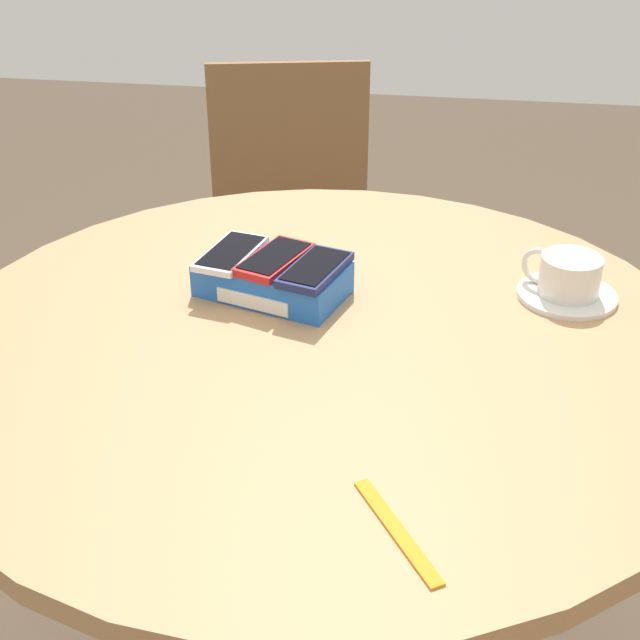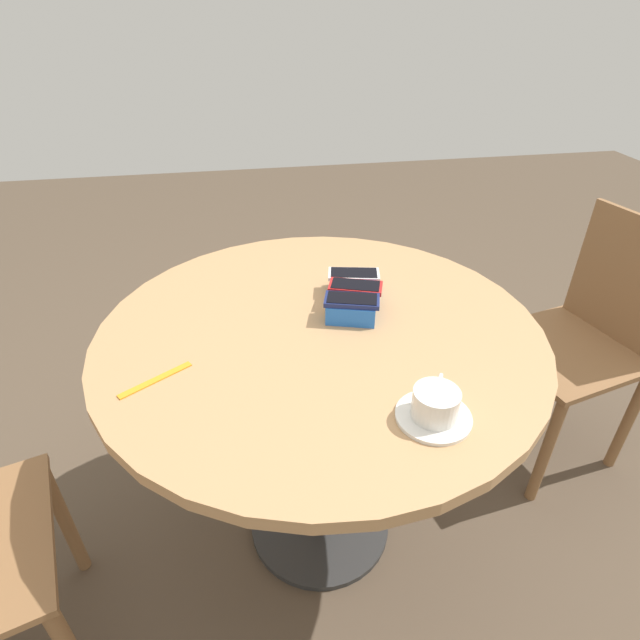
# 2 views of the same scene
# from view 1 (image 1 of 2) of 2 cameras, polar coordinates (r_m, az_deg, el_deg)

# --- Properties ---
(round_table) EXTENTS (1.07, 1.07, 0.78)m
(round_table) POSITION_cam_1_polar(r_m,az_deg,el_deg) (1.28, -0.00, -5.36)
(round_table) COLOR #2D2D2D
(round_table) RESTS_ON ground_plane
(phone_box) EXTENTS (0.23, 0.17, 0.05)m
(phone_box) POSITION_cam_1_polar(r_m,az_deg,el_deg) (1.31, -3.06, 2.62)
(phone_box) COLOR blue
(phone_box) RESTS_ON round_table
(phone_white) EXTENTS (0.09, 0.14, 0.01)m
(phone_white) POSITION_cam_1_polar(r_m,az_deg,el_deg) (1.32, -5.72, 4.28)
(phone_white) COLOR silver
(phone_white) RESTS_ON phone_box
(phone_red) EXTENTS (0.10, 0.15, 0.01)m
(phone_red) POSITION_cam_1_polar(r_m,az_deg,el_deg) (1.30, -2.93, 3.92)
(phone_red) COLOR red
(phone_red) RESTS_ON phone_box
(phone_navy) EXTENTS (0.10, 0.14, 0.01)m
(phone_navy) POSITION_cam_1_polar(r_m,az_deg,el_deg) (1.26, -0.31, 3.26)
(phone_navy) COLOR navy
(phone_navy) RESTS_ON phone_box
(saucer) EXTENTS (0.14, 0.14, 0.01)m
(saucer) POSITION_cam_1_polar(r_m,az_deg,el_deg) (1.35, 15.52, 1.54)
(saucer) COLOR silver
(saucer) RESTS_ON round_table
(coffee_cup) EXTENTS (0.11, 0.09, 0.06)m
(coffee_cup) POSITION_cam_1_polar(r_m,az_deg,el_deg) (1.34, 15.60, 2.85)
(coffee_cup) COLOR silver
(coffee_cup) RESTS_ON saucer
(lanyard_strap) EXTENTS (0.10, 0.14, 0.00)m
(lanyard_strap) POSITION_cam_1_polar(r_m,az_deg,el_deg) (0.91, 4.94, -13.27)
(lanyard_strap) COLOR orange
(lanyard_strap) RESTS_ON round_table
(chair_far_side) EXTENTS (0.50, 0.50, 0.88)m
(chair_far_side) POSITION_cam_1_polar(r_m,az_deg,el_deg) (2.21, -1.75, 4.83)
(chair_far_side) COLOR brown
(chair_far_side) RESTS_ON ground_plane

